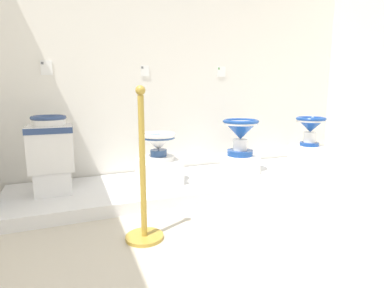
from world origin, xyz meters
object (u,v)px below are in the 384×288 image
object	(u,v)px
plinth_block_tall_cobalt	(159,171)
antique_toilet_tall_cobalt	(158,143)
antique_toilet_slender_white	(310,126)
info_placard_first	(46,68)
plinth_block_central_ornate	(240,164)
plinth_block_slender_white	(309,155)
antique_toilet_central_ornate	(241,132)
info_placard_third	(221,72)
antique_toilet_rightmost	(50,142)
plinth_block_rightmost	(54,181)
stanchion_post_near_left	(143,196)
info_placard_second	(145,71)

from	to	relation	value
plinth_block_tall_cobalt	antique_toilet_tall_cobalt	world-z (taller)	antique_toilet_tall_cobalt
antique_toilet_slender_white	info_placard_first	distance (m)	2.99
plinth_block_central_ornate	plinth_block_slender_white	distance (m)	0.96
plinth_block_central_ornate	antique_toilet_central_ornate	bearing A→B (deg)	0.00
antique_toilet_central_ornate	info_placard_third	bearing A→B (deg)	91.47
plinth_block_tall_cobalt	antique_toilet_slender_white	xyz separation A→B (m)	(1.91, 0.02, 0.37)
plinth_block_central_ornate	info_placard_third	size ratio (longest dim) A/B	3.05
antique_toilet_rightmost	info_placard_first	xyz separation A→B (m)	(-0.01, 0.44, 0.67)
plinth_block_central_ornate	info_placard_third	bearing A→B (deg)	91.47
plinth_block_rightmost	stanchion_post_near_left	distance (m)	1.13
plinth_block_slender_white	stanchion_post_near_left	world-z (taller)	stanchion_post_near_left
antique_toilet_tall_cobalt	plinth_block_slender_white	size ratio (longest dim) A/B	0.98
antique_toilet_rightmost	info_placard_third	distance (m)	2.06
antique_toilet_rightmost	info_placard_first	size ratio (longest dim) A/B	3.49
info_placard_second	stanchion_post_near_left	distance (m)	1.71
antique_toilet_rightmost	antique_toilet_central_ornate	world-z (taller)	antique_toilet_rightmost
plinth_block_rightmost	info_placard_third	world-z (taller)	info_placard_third
plinth_block_rightmost	info_placard_first	bearing A→B (deg)	91.22
plinth_block_rightmost	antique_toilet_slender_white	bearing A→B (deg)	-0.98
info_placard_second	plinth_block_rightmost	bearing A→B (deg)	-155.45
antique_toilet_rightmost	info_placard_second	world-z (taller)	info_placard_second
antique_toilet_tall_cobalt	antique_toilet_rightmost	bearing A→B (deg)	175.91
plinth_block_tall_cobalt	antique_toilet_central_ornate	world-z (taller)	antique_toilet_central_ornate
antique_toilet_tall_cobalt	antique_toilet_slender_white	xyz separation A→B (m)	(1.91, 0.02, 0.09)
plinth_block_tall_cobalt	stanchion_post_near_left	size ratio (longest dim) A/B	0.38
plinth_block_tall_cobalt	info_placard_third	bearing A→B (deg)	28.30
plinth_block_rightmost	plinth_block_slender_white	bearing A→B (deg)	-0.98
plinth_block_tall_cobalt	plinth_block_rightmost	bearing A→B (deg)	175.91
info_placard_third	antique_toilet_rightmost	bearing A→B (deg)	-166.96
antique_toilet_slender_white	info_placard_third	world-z (taller)	info_placard_third
antique_toilet_tall_cobalt	plinth_block_slender_white	distance (m)	1.93
plinth_block_rightmost	info_placard_second	bearing A→B (deg)	24.55
antique_toilet_rightmost	info_placard_third	world-z (taller)	info_placard_third
plinth_block_tall_cobalt	info_placard_first	bearing A→B (deg)	152.23
info_placard_second	antique_toilet_rightmost	bearing A→B (deg)	-155.45
plinth_block_central_ornate	stanchion_post_near_left	size ratio (longest dim) A/B	0.36
plinth_block_central_ornate	info_placard_third	world-z (taller)	info_placard_third
plinth_block_slender_white	info_placard_first	world-z (taller)	info_placard_first
plinth_block_slender_white	info_placard_third	xyz separation A→B (m)	(-0.97, 0.49, 1.01)
info_placard_first	antique_toilet_slender_white	bearing A→B (deg)	-9.63
antique_toilet_rightmost	info_placard_second	size ratio (longest dim) A/B	4.15
plinth_block_central_ornate	plinth_block_rightmost	bearing A→B (deg)	179.44
antique_toilet_tall_cobalt	plinth_block_tall_cobalt	bearing A→B (deg)	0.00
plinth_block_tall_cobalt	antique_toilet_slender_white	bearing A→B (deg)	0.57
antique_toilet_rightmost	plinth_block_central_ornate	xyz separation A→B (m)	(1.91, -0.02, -0.36)
plinth_block_rightmost	antique_toilet_tall_cobalt	world-z (taller)	antique_toilet_tall_cobalt
antique_toilet_central_ornate	info_placard_first	size ratio (longest dim) A/B	2.90
antique_toilet_tall_cobalt	plinth_block_slender_white	bearing A→B (deg)	0.57
plinth_block_tall_cobalt	info_placard_first	distance (m)	1.48
plinth_block_rightmost	plinth_block_central_ornate	bearing A→B (deg)	-0.56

